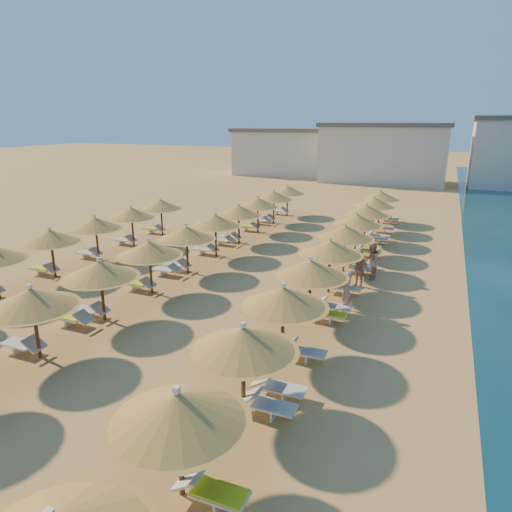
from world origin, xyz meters
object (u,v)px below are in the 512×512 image
at_px(parasol_row_east, 330,249).
at_px(parasol_row_west, 186,234).
at_px(beachgoer_c, 359,268).
at_px(beachgoer_b, 371,261).
at_px(beachgoer_a, 346,292).

xyz_separation_m(parasol_row_east, parasol_row_west, (-7.45, 0.00, 0.00)).
xyz_separation_m(beachgoer_c, beachgoer_b, (0.37, 1.35, 0.02)).
distance_m(beachgoer_c, beachgoer_b, 1.40).
distance_m(parasol_row_east, beachgoer_b, 3.19).
bearing_deg(parasol_row_west, beachgoer_a, -12.37).
height_order(parasol_row_east, beachgoer_c, parasol_row_east).
height_order(parasol_row_west, beachgoer_c, parasol_row_west).
distance_m(parasol_row_east, beachgoer_c, 2.03).
relative_size(parasol_row_east, parasol_row_west, 1.00).
xyz_separation_m(parasol_row_east, beachgoer_b, (1.49, 2.57, -1.14)).
relative_size(beachgoer_b, beachgoer_a, 1.08).
height_order(parasol_row_east, beachgoer_a, parasol_row_east).
bearing_deg(parasol_row_east, beachgoer_b, 59.87).
distance_m(parasol_row_east, beachgoer_a, 2.54).
xyz_separation_m(parasol_row_east, beachgoer_c, (1.12, 1.22, -1.16)).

